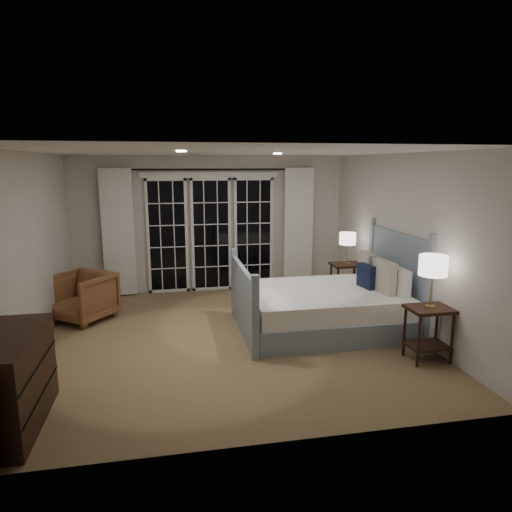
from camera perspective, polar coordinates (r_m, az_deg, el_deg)
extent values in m
plane|color=brown|center=(6.41, -3.27, -10.04)|extent=(5.00, 5.00, 0.00)
plane|color=white|center=(5.97, -3.55, 12.90)|extent=(5.00, 5.00, 0.00)
cube|color=beige|center=(6.25, -26.74, 0.12)|extent=(0.02, 5.00, 2.50)
cube|color=beige|center=(6.86, 17.79, 1.69)|extent=(0.02, 5.00, 2.50)
cube|color=beige|center=(8.52, -5.67, 3.99)|extent=(5.00, 0.02, 2.50)
cube|color=beige|center=(3.67, 1.87, -5.91)|extent=(5.00, 0.02, 2.50)
cube|color=black|center=(8.48, -11.01, 2.44)|extent=(0.66, 0.02, 2.02)
cube|color=black|center=(8.52, -5.62, 2.63)|extent=(0.66, 0.02, 2.02)
cube|color=black|center=(8.63, -0.32, 2.80)|extent=(0.66, 0.02, 2.02)
cube|color=white|center=(8.41, -5.76, 10.05)|extent=(2.50, 0.04, 0.10)
cylinder|color=black|center=(8.35, -5.74, 10.72)|extent=(3.50, 0.03, 0.03)
cube|color=white|center=(8.43, -16.83, 2.79)|extent=(0.55, 0.10, 2.25)
cube|color=white|center=(8.73, 5.29, 3.51)|extent=(0.55, 0.10, 2.25)
cylinder|color=white|center=(6.71, 2.71, 12.66)|extent=(0.12, 0.12, 0.01)
cylinder|color=white|center=(5.52, -9.33, 12.79)|extent=(0.12, 0.12, 0.01)
cube|color=gray|center=(6.71, 8.25, -7.70)|extent=(2.18, 1.70, 0.32)
cube|color=white|center=(6.62, 8.32, -5.31)|extent=(2.12, 1.64, 0.27)
cube|color=gray|center=(7.02, 17.28, -2.73)|extent=(0.06, 1.70, 1.38)
cube|color=gray|center=(6.34, -1.59, -5.71)|extent=(0.06, 1.70, 0.96)
cube|color=white|center=(6.63, 17.09, -2.87)|extent=(0.14, 0.60, 0.36)
cube|color=white|center=(7.19, 14.71, -1.65)|extent=(0.14, 0.60, 0.36)
cube|color=#C0B59E|center=(6.58, 15.72, -2.49)|extent=(0.16, 0.46, 0.45)
cube|color=#C0B59E|center=(7.07, 13.70, -1.44)|extent=(0.16, 0.46, 0.45)
cube|color=#121A32|center=(6.78, 13.58, -2.46)|extent=(0.15, 0.35, 0.34)
cube|color=black|center=(5.85, 20.91, -6.20)|extent=(0.51, 0.41, 0.04)
cube|color=black|center=(6.01, 20.59, -10.41)|extent=(0.47, 0.37, 0.03)
cylinder|color=black|center=(5.72, 19.68, -10.01)|extent=(0.04, 0.04, 0.64)
cylinder|color=black|center=(5.94, 23.31, -9.47)|extent=(0.04, 0.04, 0.64)
cylinder|color=black|center=(5.98, 18.07, -8.94)|extent=(0.04, 0.04, 0.64)
cylinder|color=black|center=(6.20, 21.60, -8.48)|extent=(0.04, 0.04, 0.64)
cube|color=black|center=(7.99, 11.25, -1.08)|extent=(0.51, 0.41, 0.04)
cube|color=black|center=(8.10, 11.13, -4.26)|extent=(0.47, 0.37, 0.03)
cylinder|color=black|center=(7.84, 10.15, -3.74)|extent=(0.04, 0.04, 0.63)
cylinder|color=black|center=(8.00, 13.03, -3.55)|extent=(0.04, 0.04, 0.63)
cylinder|color=black|center=(8.14, 9.33, -3.16)|extent=(0.04, 0.04, 0.63)
cylinder|color=black|center=(8.29, 12.12, -2.98)|extent=(0.04, 0.04, 0.63)
cylinder|color=#B08746|center=(5.85, 20.93, -5.91)|extent=(0.12, 0.12, 0.02)
cylinder|color=#B08746|center=(5.79, 21.06, -4.06)|extent=(0.02, 0.02, 0.37)
cylinder|color=white|center=(5.72, 21.28, -1.11)|extent=(0.33, 0.33, 0.24)
cylinder|color=#B08746|center=(7.98, 11.26, -0.87)|extent=(0.12, 0.12, 0.02)
cylinder|color=#B08746|center=(7.95, 11.31, 0.31)|extent=(0.02, 0.02, 0.32)
cylinder|color=white|center=(7.90, 11.38, 2.15)|extent=(0.28, 0.28, 0.20)
imported|color=brown|center=(7.42, -20.88, -4.79)|extent=(1.11, 1.12, 0.74)
cube|color=black|center=(4.76, -28.45, -13.70)|extent=(0.51, 1.22, 0.87)
cube|color=black|center=(4.75, -25.18, -15.41)|extent=(0.01, 1.20, 0.01)
cube|color=black|center=(4.63, -25.48, -12.24)|extent=(0.01, 1.20, 0.01)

